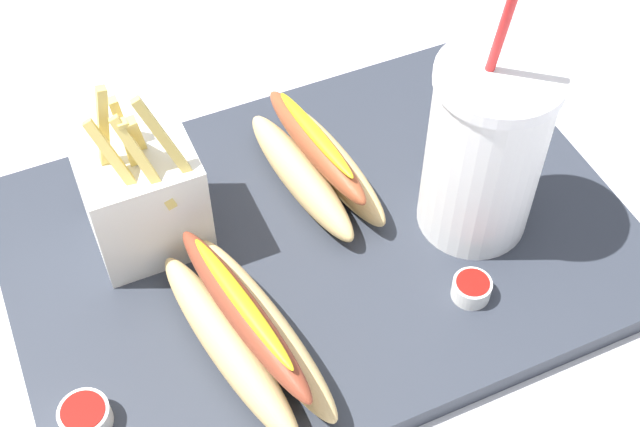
% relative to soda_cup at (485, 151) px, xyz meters
% --- Properties ---
extents(ground_plane, '(2.40, 2.40, 0.02)m').
position_rel_soda_cup_xyz_m(ground_plane, '(0.12, -0.03, -0.11)').
color(ground_plane, silver).
extents(food_tray, '(0.49, 0.34, 0.02)m').
position_rel_soda_cup_xyz_m(food_tray, '(0.12, -0.03, -0.09)').
color(food_tray, '#2D333D').
rests_on(food_tray, ground_plane).
extents(soda_cup, '(0.09, 0.09, 0.24)m').
position_rel_soda_cup_xyz_m(soda_cup, '(0.00, 0.00, 0.00)').
color(soda_cup, white).
rests_on(soda_cup, food_tray).
extents(fries_basket, '(0.09, 0.08, 0.16)m').
position_rel_soda_cup_xyz_m(fries_basket, '(0.25, -0.09, -0.03)').
color(fries_basket, white).
rests_on(fries_basket, food_tray).
extents(hot_dog_1, '(0.08, 0.17, 0.06)m').
position_rel_soda_cup_xyz_m(hot_dog_1, '(0.10, -0.09, -0.06)').
color(hot_dog_1, '#DBB775').
rests_on(hot_dog_1, food_tray).
extents(hot_dog_2, '(0.09, 0.19, 0.07)m').
position_rel_soda_cup_xyz_m(hot_dog_2, '(0.21, 0.04, -0.05)').
color(hot_dog_2, '#DBB775').
rests_on(hot_dog_2, food_tray).
extents(ketchup_cup_1, '(0.03, 0.03, 0.02)m').
position_rel_soda_cup_xyz_m(ketchup_cup_1, '(0.04, 0.07, -0.07)').
color(ketchup_cup_1, white).
rests_on(ketchup_cup_1, food_tray).
extents(ketchup_cup_2, '(0.04, 0.04, 0.02)m').
position_rel_soda_cup_xyz_m(ketchup_cup_2, '(0.33, 0.05, -0.07)').
color(ketchup_cup_2, white).
rests_on(ketchup_cup_2, food_tray).
extents(ketchup_cup_3, '(0.03, 0.03, 0.02)m').
position_rel_soda_cup_xyz_m(ketchup_cup_3, '(-0.07, -0.04, -0.07)').
color(ketchup_cup_3, white).
rests_on(ketchup_cup_3, food_tray).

